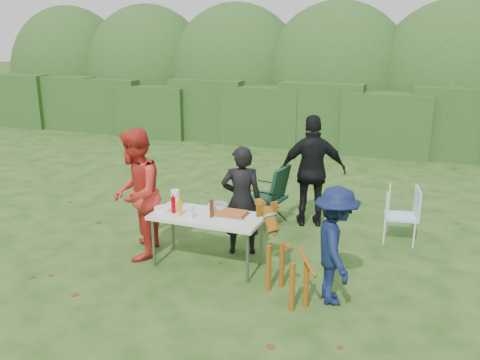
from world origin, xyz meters
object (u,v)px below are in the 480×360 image
(person_black_puffy, at_px, (313,171))
(folding_table, at_px, (207,219))
(dog, at_px, (287,259))
(paper_towel_roll, at_px, (175,199))
(beer_bottle, at_px, (212,208))
(lawn_chair, at_px, (401,214))
(child, at_px, (335,246))
(mustard_bottle, at_px, (180,208))
(ketchup_bottle, at_px, (173,205))
(camping_chair, at_px, (267,195))
(person_red_jacket, at_px, (136,194))
(person_cook, at_px, (241,200))

(person_black_puffy, bearing_deg, folding_table, 44.63)
(dog, relative_size, paper_towel_roll, 4.19)
(folding_table, relative_size, beer_bottle, 6.25)
(dog, distance_m, lawn_chair, 2.60)
(folding_table, distance_m, child, 1.82)
(mustard_bottle, relative_size, ketchup_bottle, 0.91)
(paper_towel_roll, bearing_deg, camping_chair, 64.56)
(person_red_jacket, bearing_deg, child, 64.35)
(person_cook, bearing_deg, ketchup_bottle, 20.70)
(child, xyz_separation_m, mustard_bottle, (-2.12, 0.20, 0.13))
(person_black_puffy, bearing_deg, dog, 76.65)
(person_black_puffy, xyz_separation_m, mustard_bottle, (-1.30, -2.15, -0.08))
(person_black_puffy, distance_m, mustard_bottle, 2.52)
(mustard_bottle, relative_size, paper_towel_roll, 0.77)
(person_red_jacket, height_order, person_black_puffy, person_red_jacket)
(paper_towel_roll, bearing_deg, mustard_bottle, -51.50)
(person_red_jacket, distance_m, paper_towel_roll, 0.56)
(person_red_jacket, bearing_deg, folding_table, 72.61)
(person_black_puffy, height_order, dog, person_black_puffy)
(beer_bottle, height_order, paper_towel_roll, paper_towel_roll)
(person_black_puffy, distance_m, dog, 2.55)
(person_black_puffy, distance_m, beer_bottle, 2.25)
(lawn_chair, bearing_deg, paper_towel_roll, 19.49)
(person_cook, distance_m, person_black_puffy, 1.60)
(person_red_jacket, height_order, ketchup_bottle, person_red_jacket)
(child, relative_size, lawn_chair, 1.67)
(person_cook, height_order, beer_bottle, person_cook)
(folding_table, xyz_separation_m, camping_chair, (0.26, 1.78, -0.17))
(child, distance_m, dog, 0.58)
(camping_chair, xyz_separation_m, lawn_chair, (2.14, 0.07, -0.08))
(dog, bearing_deg, person_red_jacket, 32.28)
(person_red_jacket, bearing_deg, lawn_chair, 98.84)
(ketchup_bottle, distance_m, paper_towel_roll, 0.21)
(ketchup_bottle, xyz_separation_m, paper_towel_roll, (-0.07, 0.19, 0.02))
(camping_chair, bearing_deg, child, 135.09)
(camping_chair, distance_m, ketchup_bottle, 2.03)
(person_cook, bearing_deg, paper_towel_roll, 8.85)
(lawn_chair, bearing_deg, person_cook, 19.65)
(folding_table, xyz_separation_m, person_red_jacket, (-1.06, -0.05, 0.24))
(person_cook, height_order, person_red_jacket, person_red_jacket)
(person_cook, relative_size, person_black_puffy, 0.86)
(child, xyz_separation_m, paper_towel_roll, (-2.32, 0.45, 0.16))
(mustard_bottle, xyz_separation_m, ketchup_bottle, (-0.12, 0.05, 0.01))
(person_black_puffy, bearing_deg, paper_towel_roll, 32.09)
(folding_table, relative_size, person_cook, 0.94)
(person_red_jacket, distance_m, mustard_bottle, 0.73)
(dog, bearing_deg, lawn_chair, -73.59)
(person_cook, relative_size, person_red_jacket, 0.86)
(person_cook, height_order, child, person_cook)
(lawn_chair, bearing_deg, ketchup_bottle, 22.85)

